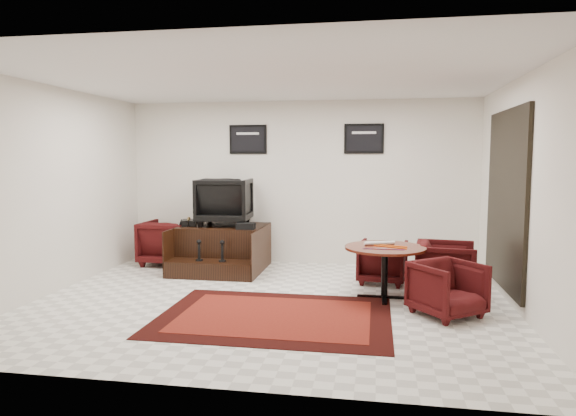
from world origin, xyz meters
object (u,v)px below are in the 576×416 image
object	(u,v)px
shine_chair	(225,199)
table_chair_corner	(447,286)
armchair_side	(168,240)
table_chair_back	(383,260)
shine_podium	(223,249)
meeting_table	(385,253)
table_chair_window	(446,265)

from	to	relation	value
shine_chair	table_chair_corner	size ratio (longest dim) A/B	1.23
armchair_side	table_chair_back	size ratio (longest dim) A/B	1.22
table_chair_corner	shine_chair	bearing A→B (deg)	109.62
shine_podium	armchair_side	world-z (taller)	armchair_side
meeting_table	table_chair_window	xyz separation A→B (m)	(0.82, 0.37, -0.21)
shine_chair	armchair_side	bearing A→B (deg)	-8.69
table_chair_back	meeting_table	bearing A→B (deg)	99.31
meeting_table	shine_podium	bearing A→B (deg)	152.74
armchair_side	shine_podium	bearing A→B (deg)	169.93
shine_podium	armchair_side	xyz separation A→B (m)	(-1.04, 0.21, 0.09)
meeting_table	table_chair_window	size ratio (longest dim) A/B	1.34
shine_podium	table_chair_back	xyz separation A→B (m)	(2.59, -0.50, 0.01)
armchair_side	table_chair_corner	world-z (taller)	armchair_side
shine_podium	table_chair_window	bearing A→B (deg)	-15.89
armchair_side	meeting_table	bearing A→B (deg)	158.43
shine_chair	table_chair_back	bearing A→B (deg)	161.13
shine_podium	armchair_side	distance (m)	1.07
table_chair_window	meeting_table	bearing A→B (deg)	121.24
table_chair_back	table_chair_corner	xyz separation A→B (m)	(0.72, -1.49, 0.01)
armchair_side	table_chair_back	bearing A→B (deg)	170.38
table_chair_corner	table_chair_window	bearing A→B (deg)	46.27
armchair_side	meeting_table	world-z (taller)	armchair_side
table_chair_corner	table_chair_back	bearing A→B (deg)	78.26
meeting_table	table_chair_corner	size ratio (longest dim) A/B	1.48
table_chair_back	table_chair_window	bearing A→B (deg)	158.76
shine_podium	table_chair_corner	size ratio (longest dim) A/B	2.03
shine_podium	table_chair_corner	world-z (taller)	shine_podium
shine_chair	table_chair_corner	distance (m)	4.02
table_chair_window	table_chair_back	bearing A→B (deg)	67.36
shine_chair	table_chair_window	bearing A→B (deg)	157.04
shine_podium	meeting_table	world-z (taller)	shine_podium
meeting_table	table_chair_corner	distance (m)	0.99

